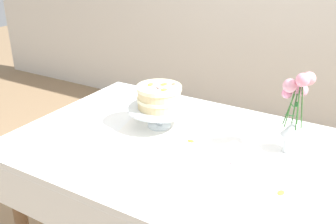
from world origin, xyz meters
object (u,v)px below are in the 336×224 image
Objects in this scene: dining_table at (174,162)px; flower_vase at (295,112)px; cake_stand at (159,111)px; layer_cake at (159,97)px.

flower_vase reaches higher than dining_table.
dining_table is 0.25m from cake_stand.
cake_stand is (-0.14, 0.11, 0.17)m from dining_table.
dining_table is at bearing -157.42° from flower_vase.
flower_vase is at bearing 22.58° from dining_table.
layer_cake is 0.59m from flower_vase.
flower_vase is at bearing 7.21° from cake_stand.
dining_table is at bearing -37.96° from cake_stand.
cake_stand is 0.60m from flower_vase.
cake_stand is at bearing -172.79° from flower_vase.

